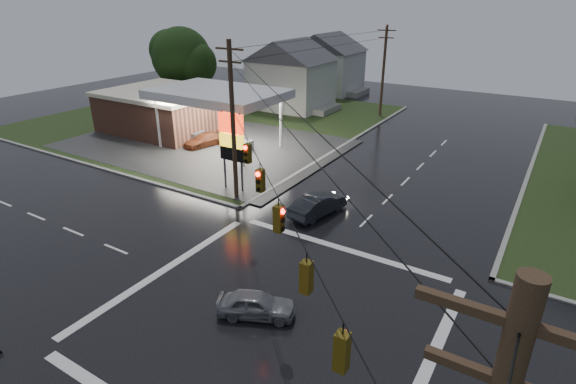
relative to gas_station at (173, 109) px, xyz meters
The scene contains 13 objects.
ground 32.46m from the gas_station, 37.50° to the right, with size 120.00×120.00×0.00m, color black.
grass_nw 6.79m from the gas_station, 92.95° to the left, with size 36.00×36.00×0.08m, color #1E3015.
gas_station is the anchor object (origin of this frame).
pylon_sign 17.81m from the gas_station, 31.22° to the right, with size 2.00×0.35×6.00m.
utility_pole_nw 19.38m from the gas_station, 32.23° to the right, with size 2.20×0.32×11.00m.
utility_pole_n 24.60m from the gas_station, 48.53° to the left, with size 2.20×0.32×10.50m.
traffic_signals 32.63m from the gas_station, 37.50° to the right, with size 26.87×26.87×1.47m.
house_near 17.07m from the gas_station, 73.83° to the left, with size 11.05×8.48×8.60m.
house_far 28.61m from the gas_station, 82.50° to the left, with size 11.05×8.48×8.60m.
tree_nw_behind 13.63m from the gas_station, 128.42° to the left, with size 8.93×7.60×10.00m.
car_north 24.54m from the gas_station, 22.96° to the right, with size 1.57×4.51×1.49m, color black.
car_crossing 32.25m from the gas_station, 38.86° to the right, with size 1.44×3.59×1.22m, color slate.
car_pump 6.74m from the gas_station, 19.96° to the right, with size 1.76×4.32×1.25m, color #5D2A15.
Camera 1 is at (9.39, -13.91, 13.51)m, focal length 28.00 mm.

